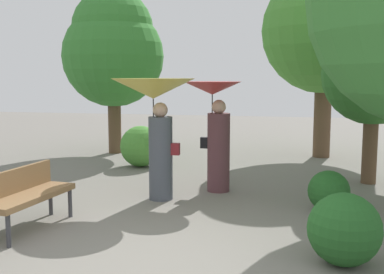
{
  "coord_description": "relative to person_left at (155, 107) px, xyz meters",
  "views": [
    {
      "loc": [
        1.71,
        -4.81,
        2.08
      ],
      "look_at": [
        0.0,
        3.22,
        1.02
      ],
      "focal_mm": 43.79,
      "sensor_mm": 36.0,
      "label": 1
    }
  ],
  "objects": [
    {
      "name": "tree_near_right",
      "position": [
        3.74,
        2.0,
        0.73
      ],
      "size": [
        1.95,
        1.95,
        3.48
      ],
      "color": "brown",
      "rests_on": "ground"
    },
    {
      "name": "park_bench",
      "position": [
        -1.28,
        -1.92,
        -1.06
      ],
      "size": [
        0.65,
        1.55,
        0.83
      ],
      "rotation": [
        0.0,
        0.0,
        1.46
      ],
      "color": "#38383D",
      "rests_on": "ground"
    },
    {
      "name": "person_right",
      "position": [
        0.9,
        0.77,
        -0.26
      ],
      "size": [
        1.04,
        1.04,
        1.99
      ],
      "rotation": [
        0.0,
        0.0,
        1.54
      ],
      "color": "#563338",
      "rests_on": "ground"
    },
    {
      "name": "person_left",
      "position": [
        0.0,
        0.0,
        0.0
      ],
      "size": [
        1.4,
        1.4,
        2.05
      ],
      "rotation": [
        0.0,
        0.0,
        1.54
      ],
      "color": "#474C56",
      "rests_on": "ground"
    },
    {
      "name": "ground_plane",
      "position": [
        0.52,
        -2.72,
        -1.57
      ],
      "size": [
        40.0,
        40.0,
        0.0
      ],
      "primitive_type": "plane",
      "color": "slate"
    },
    {
      "name": "bush_path_left",
      "position": [
        2.83,
        -0.19,
        -1.25
      ],
      "size": [
        0.64,
        0.64,
        0.64
      ],
      "primitive_type": "sphere",
      "color": "#235B23",
      "rests_on": "ground"
    },
    {
      "name": "tree_mid_right",
      "position": [
        3.02,
        4.96,
        1.94
      ],
      "size": [
        3.2,
        3.2,
        5.39
      ],
      "color": "brown",
      "rests_on": "ground"
    },
    {
      "name": "tree_near_left",
      "position": [
        -2.48,
        4.46,
        1.26
      ],
      "size": [
        2.7,
        2.7,
        4.4
      ],
      "color": "brown",
      "rests_on": "ground"
    },
    {
      "name": "bush_path_right",
      "position": [
        -1.17,
        2.72,
        -1.1
      ],
      "size": [
        0.95,
        0.95,
        0.95
      ],
      "primitive_type": "sphere",
      "color": "#4C9338",
      "rests_on": "ground"
    },
    {
      "name": "bush_behind_bench",
      "position": [
        2.84,
        -2.31,
        -1.17
      ],
      "size": [
        0.81,
        0.81,
        0.81
      ],
      "primitive_type": "sphere",
      "color": "#235B23",
      "rests_on": "ground"
    }
  ]
}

